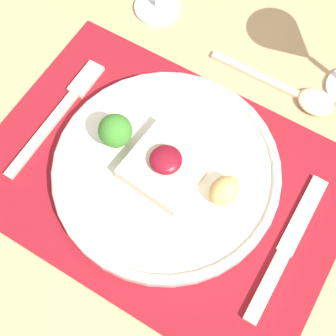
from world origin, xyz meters
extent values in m
plane|color=#4C4742|center=(0.00, 0.00, 0.00)|extent=(8.00, 8.00, 0.00)
cube|color=tan|center=(0.00, 0.00, 0.74)|extent=(1.36, 0.93, 0.03)
cylinder|color=tan|center=(-0.61, 0.40, 0.36)|extent=(0.06, 0.06, 0.73)
cube|color=maroon|center=(0.00, 0.00, 0.76)|extent=(0.45, 0.32, 0.00)
cylinder|color=silver|center=(0.00, 0.01, 0.77)|extent=(0.28, 0.28, 0.02)
torus|color=silver|center=(0.00, 0.01, 0.78)|extent=(0.28, 0.28, 0.01)
cube|color=beige|center=(0.00, 0.01, 0.79)|extent=(0.09, 0.10, 0.02)
ellipsoid|color=maroon|center=(0.00, 0.01, 0.80)|extent=(0.04, 0.04, 0.02)
cylinder|color=#84B256|center=(-0.07, 0.01, 0.78)|extent=(0.01, 0.01, 0.02)
sphere|color=#387A28|center=(-0.07, 0.01, 0.81)|extent=(0.04, 0.04, 0.04)
ellipsoid|color=tan|center=(0.08, 0.01, 0.79)|extent=(0.04, 0.05, 0.03)
cube|color=beige|center=(-0.17, -0.03, 0.76)|extent=(0.01, 0.14, 0.01)
cube|color=beige|center=(-0.17, 0.07, 0.76)|extent=(0.02, 0.06, 0.01)
cube|color=beige|center=(0.17, -0.05, 0.76)|extent=(0.02, 0.09, 0.01)
cube|color=beige|center=(0.17, 0.04, 0.76)|extent=(0.02, 0.11, 0.00)
cube|color=beige|center=(0.03, 0.20, 0.76)|extent=(0.14, 0.01, 0.01)
ellipsoid|color=beige|center=(0.12, 0.20, 0.76)|extent=(0.05, 0.04, 0.01)
cylinder|color=white|center=(-0.15, 0.23, 0.76)|extent=(0.07, 0.07, 0.01)
camera|label=1|loc=(0.12, -0.19, 1.30)|focal=50.00mm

